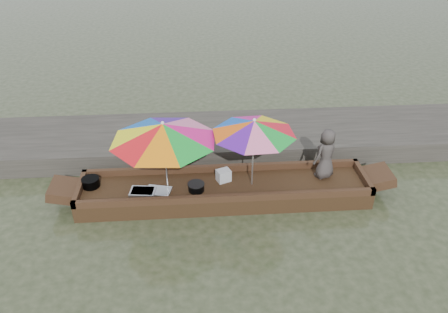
{
  "coord_description": "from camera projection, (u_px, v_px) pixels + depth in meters",
  "views": [
    {
      "loc": [
        -0.56,
        -7.51,
        5.7
      ],
      "look_at": [
        0.0,
        0.1,
        1.0
      ],
      "focal_mm": 35.0,
      "sensor_mm": 36.0,
      "label": 1
    }
  ],
  "objects": [
    {
      "name": "supply_bag",
      "position": [
        224.0,
        175.0,
        9.3
      ],
      "size": [
        0.34,
        0.31,
        0.26
      ],
      "primitive_type": "cube",
      "rotation": [
        0.0,
        0.0,
        0.38
      ],
      "color": "silver",
      "rests_on": "boat_hull"
    },
    {
      "name": "boat_hull",
      "position": [
        224.0,
        192.0,
        9.31
      ],
      "size": [
        6.1,
        1.2,
        0.35
      ],
      "primitive_type": "cube",
      "color": "black",
      "rests_on": "water"
    },
    {
      "name": "charcoal_grill",
      "position": [
        196.0,
        187.0,
        9.02
      ],
      "size": [
        0.33,
        0.33,
        0.16
      ],
      "primitive_type": "cylinder",
      "color": "black",
      "rests_on": "boat_hull"
    },
    {
      "name": "vendor",
      "position": [
        326.0,
        154.0,
        9.21
      ],
      "size": [
        0.67,
        0.6,
        1.14
      ],
      "primitive_type": "imported",
      "rotation": [
        0.0,
        0.0,
        3.66
      ],
      "color": "#3D3835",
      "rests_on": "boat_hull"
    },
    {
      "name": "umbrella_stern",
      "position": [
        253.0,
        153.0,
        8.85
      ],
      "size": [
        2.17,
        2.17,
        1.55
      ],
      "primitive_type": null,
      "rotation": [
        0.0,
        0.0,
        -0.34
      ],
      "color": "red",
      "rests_on": "boat_hull"
    },
    {
      "name": "umbrella_bow",
      "position": [
        165.0,
        156.0,
        8.74
      ],
      "size": [
        2.7,
        2.7,
        1.55
      ],
      "primitive_type": null,
      "rotation": [
        0.0,
        0.0,
        0.32
      ],
      "color": "pink",
      "rests_on": "boat_hull"
    },
    {
      "name": "cooking_pot",
      "position": [
        91.0,
        182.0,
        9.14
      ],
      "size": [
        0.37,
        0.37,
        0.19
      ],
      "primitive_type": "cylinder",
      "color": "black",
      "rests_on": "boat_hull"
    },
    {
      "name": "water",
      "position": [
        224.0,
        198.0,
        9.4
      ],
      "size": [
        80.0,
        80.0,
        0.0
      ],
      "primitive_type": "plane",
      "color": "#2A331B",
      "rests_on": "ground"
    },
    {
      "name": "dock",
      "position": [
        218.0,
        139.0,
        11.14
      ],
      "size": [
        22.0,
        2.2,
        0.5
      ],
      "primitive_type": "cube",
      "color": "#2D2B26",
      "rests_on": "ground"
    },
    {
      "name": "tray_crayfish",
      "position": [
        143.0,
        192.0,
        8.93
      ],
      "size": [
        0.54,
        0.41,
        0.09
      ],
      "primitive_type": "cube",
      "rotation": [
        0.0,
        0.0,
        -0.12
      ],
      "color": "silver",
      "rests_on": "boat_hull"
    },
    {
      "name": "tray_scallop",
      "position": [
        158.0,
        191.0,
        8.98
      ],
      "size": [
        0.57,
        0.46,
        0.06
      ],
      "primitive_type": "cube",
      "rotation": [
        0.0,
        0.0,
        -0.23
      ],
      "color": "silver",
      "rests_on": "boat_hull"
    }
  ]
}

